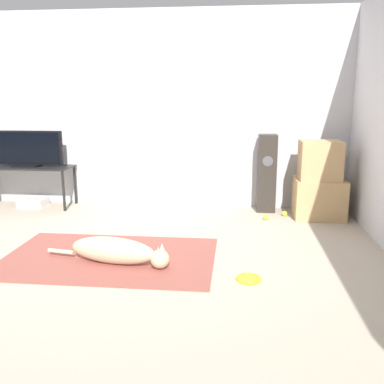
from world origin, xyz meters
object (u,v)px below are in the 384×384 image
(dog, at_px, (117,251))
(cardboard_box_lower, at_px, (319,198))
(tv, at_px, (26,149))
(frisbee, at_px, (249,279))
(tennis_ball_by_boxes, at_px, (285,214))
(tennis_ball_near_speaker, at_px, (266,217))
(cardboard_box_upper, at_px, (320,160))
(tv_stand, at_px, (28,171))
(game_console, at_px, (33,202))
(floor_speaker, at_px, (267,173))

(dog, height_order, cardboard_box_lower, cardboard_box_lower)
(dog, relative_size, tv, 1.16)
(cardboard_box_lower, height_order, tv, tv)
(frisbee, distance_m, tv, 3.68)
(tennis_ball_by_boxes, bearing_deg, tennis_ball_near_speaker, -141.12)
(tv, bearing_deg, tennis_ball_near_speaker, -6.55)
(dog, relative_size, tennis_ball_near_speaker, 17.66)
(dog, bearing_deg, cardboard_box_upper, 40.81)
(dog, distance_m, tv_stand, 2.63)
(frisbee, height_order, tv, tv)
(dog, distance_m, frisbee, 1.17)
(cardboard_box_upper, relative_size, tennis_ball_by_boxes, 7.28)
(tennis_ball_near_speaker, relative_size, game_console, 0.20)
(tv, relative_size, game_console, 3.02)
(cardboard_box_lower, xyz_separation_m, game_console, (-3.76, 0.18, -0.19))
(floor_speaker, bearing_deg, tennis_ball_near_speaker, -92.99)
(tennis_ball_by_boxes, bearing_deg, tv_stand, 177.28)
(tv_stand, xyz_separation_m, tennis_ball_by_boxes, (3.39, -0.16, -0.45))
(tennis_ball_near_speaker, height_order, game_console, game_console)
(cardboard_box_upper, bearing_deg, tv, 177.15)
(cardboard_box_lower, height_order, tv_stand, tv_stand)
(tennis_ball_by_boxes, xyz_separation_m, tennis_ball_near_speaker, (-0.24, -0.20, 0.00))
(cardboard_box_upper, distance_m, tennis_ball_by_boxes, 0.78)
(dog, bearing_deg, floor_speaker, 54.84)
(dog, relative_size, tv_stand, 0.97)
(tv, relative_size, tennis_ball_near_speaker, 15.21)
(tv, xyz_separation_m, tennis_ball_by_boxes, (3.39, -0.16, -0.74))
(cardboard_box_lower, distance_m, tennis_ball_by_boxes, 0.45)
(tv, relative_size, tennis_ball_by_boxes, 15.21)
(cardboard_box_lower, distance_m, tv, 3.84)
(cardboard_box_lower, relative_size, tennis_ball_near_speaker, 9.01)
(floor_speaker, xyz_separation_m, game_console, (-3.13, -0.06, -0.45))
(frisbee, xyz_separation_m, tennis_ball_by_boxes, (0.49, 1.98, 0.02))
(cardboard_box_lower, bearing_deg, frisbee, -114.45)
(dog, bearing_deg, cardboard_box_lower, 40.78)
(dog, distance_m, tv, 2.69)
(frisbee, distance_m, game_console, 3.58)
(cardboard_box_lower, height_order, tennis_ball_by_boxes, cardboard_box_lower)
(tennis_ball_by_boxes, xyz_separation_m, game_console, (-3.36, 0.17, 0.01))
(frisbee, xyz_separation_m, floor_speaker, (0.27, 2.21, 0.48))
(cardboard_box_upper, distance_m, floor_speaker, 0.69)
(tennis_ball_by_boxes, height_order, game_console, game_console)
(tv, bearing_deg, dog, -47.64)
(floor_speaker, bearing_deg, frisbee, -96.97)
(floor_speaker, distance_m, tennis_ball_by_boxes, 0.57)
(cardboard_box_lower, relative_size, tv_stand, 0.50)
(game_console, bearing_deg, tv_stand, -162.86)
(frisbee, xyz_separation_m, tv_stand, (-2.90, 2.14, 0.47))
(floor_speaker, bearing_deg, tv, -178.67)
(tv_stand, height_order, tennis_ball_by_boxes, tv_stand)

